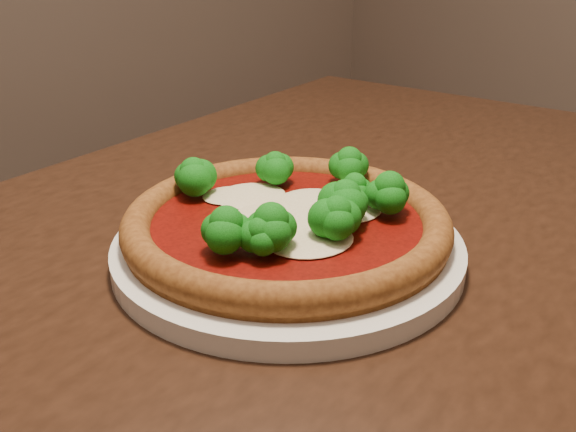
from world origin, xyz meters
TOP-DOWN VIEW (x-y plane):
  - dining_table at (0.15, -0.22)m, footprint 1.49×1.16m
  - plate at (0.15, -0.23)m, footprint 0.31×0.31m
  - pizza at (0.15, -0.22)m, footprint 0.29×0.29m

SIDE VIEW (x-z plane):
  - dining_table at x=0.15m, z-range 0.28..1.03m
  - plate at x=0.15m, z-range 0.75..0.77m
  - pizza at x=0.15m, z-range 0.75..0.82m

